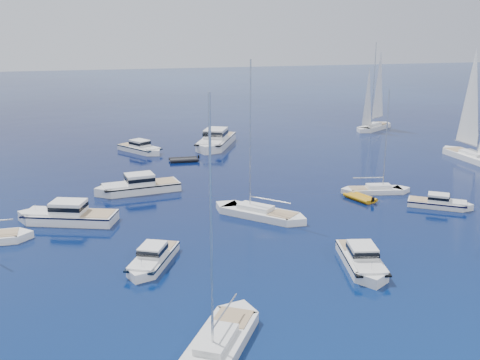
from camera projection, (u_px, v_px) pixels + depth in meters
name	position (u px, v px, depth m)	size (l,w,h in m)	color
ground	(329.00, 303.00, 38.99)	(400.00, 400.00, 0.00)	navy
motor_cruiser_near	(362.00, 267.00, 44.72)	(2.59, 8.47, 2.22)	silver
motor_cruiser_left	(152.00, 265.00, 45.13)	(2.34, 7.66, 2.01)	white
motor_cruiser_centre	(138.00, 192.00, 64.26)	(3.06, 10.01, 2.63)	silver
motor_cruiser_far_r	(439.00, 207.00, 59.00)	(2.08, 6.80, 1.79)	silver
motor_cruiser_far_l	(68.00, 222.00, 54.66)	(3.09, 10.11, 2.65)	white
motor_cruiser_distant	(215.00, 146.00, 87.50)	(3.95, 12.91, 3.39)	white
motor_cruiser_horizon	(141.00, 152.00, 83.75)	(2.60, 8.51, 2.23)	white
sailboat_fore	(219.00, 349.00, 33.52)	(2.74, 10.55, 15.51)	silver
sailboat_mid_r	(259.00, 216.00, 56.21)	(2.74, 10.56, 15.52)	white
sailboat_centre	(375.00, 193.00, 64.00)	(2.10, 8.09, 11.89)	white
sailboat_sails_r	(470.00, 159.00, 79.37)	(3.06, 11.77, 17.30)	white
sailboat_sails_far	(374.00, 129.00, 101.33)	(2.73, 10.48, 15.41)	silver
tender_yellow	(360.00, 200.00, 61.47)	(2.03, 3.70, 0.95)	#BF7F0B
tender_grey_far	(184.00, 161.00, 78.22)	(2.19, 4.07, 0.95)	black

